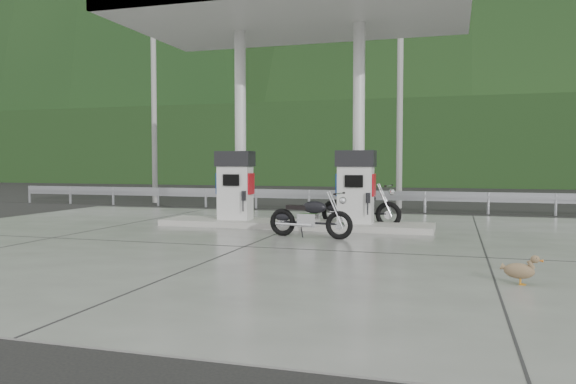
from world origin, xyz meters
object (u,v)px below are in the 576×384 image
(gas_pump_left, at_px, (235,185))
(duck, at_px, (519,271))
(motorcycle_right, at_px, (310,218))
(gas_pump_right, at_px, (356,187))
(motorcycle_left, at_px, (360,208))

(gas_pump_left, relative_size, duck, 3.67)
(gas_pump_left, height_order, duck, gas_pump_left)
(motorcycle_right, distance_m, duck, 5.47)
(gas_pump_right, height_order, motorcycle_right, gas_pump_right)
(motorcycle_right, xyz_separation_m, duck, (3.90, -3.83, -0.26))
(gas_pump_left, relative_size, motorcycle_left, 0.89)
(gas_pump_right, bearing_deg, motorcycle_right, -111.32)
(gas_pump_right, relative_size, motorcycle_left, 0.89)
(duck, bearing_deg, motorcycle_left, 130.36)
(duck, bearing_deg, gas_pump_right, 133.08)
(gas_pump_right, relative_size, motorcycle_right, 0.97)
(gas_pump_left, relative_size, gas_pump_right, 1.00)
(gas_pump_right, bearing_deg, gas_pump_left, 180.00)
(motorcycle_left, relative_size, duck, 4.10)
(motorcycle_right, relative_size, duck, 3.78)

